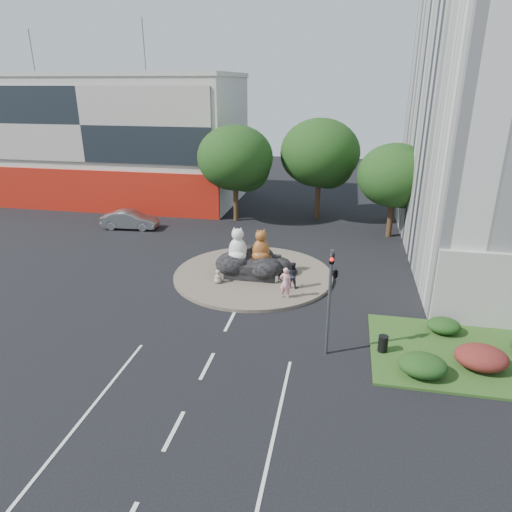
{
  "coord_description": "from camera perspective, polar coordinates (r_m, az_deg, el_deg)",
  "views": [
    {
      "loc": [
        5.34,
        -16.03,
        11.51
      ],
      "look_at": [
        0.49,
        8.42,
        2.0
      ],
      "focal_mm": 32.0,
      "sensor_mm": 36.0,
      "label": 1
    }
  ],
  "objects": [
    {
      "name": "roundabout_island",
      "position": [
        28.92,
        -0.35,
        -2.36
      ],
      "size": [
        10.0,
        10.0,
        0.2
      ],
      "primitive_type": "cylinder",
      "color": "brown",
      "rests_on": "ground"
    },
    {
      "name": "kitten_calico",
      "position": [
        27.5,
        -4.77,
        -2.49
      ],
      "size": [
        0.6,
        0.55,
        0.86
      ],
      "primitive_type": null,
      "rotation": [
        0.0,
        0.0,
        -0.22
      ],
      "color": "silver",
      "rests_on": "roundabout_island"
    },
    {
      "name": "litter_bin",
      "position": [
        21.67,
        15.58,
        -10.5
      ],
      "size": [
        0.55,
        0.55,
        0.77
      ],
      "primitive_type": "cylinder",
      "rotation": [
        0.0,
        0.0,
        -0.3
      ],
      "color": "black",
      "rests_on": "grass_verge"
    },
    {
      "name": "cat_tabby",
      "position": [
        28.17,
        0.62,
        1.43
      ],
      "size": [
        1.57,
        1.48,
        2.05
      ],
      "primitive_type": null,
      "rotation": [
        0.0,
        0.0,
        0.43
      ],
      "color": "#AC4824",
      "rests_on": "rock_plinth"
    },
    {
      "name": "ground",
      "position": [
        20.44,
        -6.13,
        -13.52
      ],
      "size": [
        120.0,
        120.0,
        0.0
      ],
      "primitive_type": "plane",
      "color": "black",
      "rests_on": "ground"
    },
    {
      "name": "street_lamp",
      "position": [
        26.11,
        27.42,
        3.04
      ],
      "size": [
        2.34,
        0.22,
        8.06
      ],
      "color": "#595B60",
      "rests_on": "ground"
    },
    {
      "name": "parked_car",
      "position": [
        39.66,
        -15.49,
        4.38
      ],
      "size": [
        4.71,
        1.99,
        1.51
      ],
      "primitive_type": "imported",
      "rotation": [
        0.0,
        0.0,
        1.66
      ],
      "color": "#96999D",
      "rests_on": "ground"
    },
    {
      "name": "shophouse_block",
      "position": [
        50.04,
        -17.19,
        13.88
      ],
      "size": [
        25.2,
        12.3,
        17.4
      ],
      "color": "#BBB9A9",
      "rests_on": "ground"
    },
    {
      "name": "traffic_light",
      "position": [
        19.68,
        9.57,
        -3.06
      ],
      "size": [
        0.44,
        1.24,
        5.0
      ],
      "color": "#595B60",
      "rests_on": "ground"
    },
    {
      "name": "hedge_back_green",
      "position": [
        24.13,
        22.42,
        -8.05
      ],
      "size": [
        1.6,
        1.28,
        0.72
      ],
      "primitive_type": "ellipsoid",
      "color": "#173511",
      "rests_on": "grass_verge"
    },
    {
      "name": "pedestrian_dark",
      "position": [
        26.73,
        4.58,
        -2.36
      ],
      "size": [
        0.89,
        0.76,
        1.58
      ],
      "primitive_type": "imported",
      "rotation": [
        0.0,
        0.0,
        2.91
      ],
      "color": "black",
      "rests_on": "roundabout_island"
    },
    {
      "name": "rock_plinth",
      "position": [
        28.7,
        -0.35,
        -1.35
      ],
      "size": [
        3.2,
        2.6,
        0.9
      ],
      "primitive_type": null,
      "color": "black",
      "rests_on": "roundabout_island"
    },
    {
      "name": "pedestrian_pink",
      "position": [
        25.4,
        3.7,
        -3.34
      ],
      "size": [
        0.67,
        0.44,
        1.81
      ],
      "primitive_type": "imported",
      "rotation": [
        0.0,
        0.0,
        3.16
      ],
      "color": "pink",
      "rests_on": "roundabout_island"
    },
    {
      "name": "hedge_near_green",
      "position": [
        20.57,
        20.12,
        -12.7
      ],
      "size": [
        2.0,
        1.6,
        0.9
      ],
      "primitive_type": "ellipsoid",
      "color": "#173511",
      "rests_on": "grass_verge"
    },
    {
      "name": "tree_mid",
      "position": [
        40.59,
        8.07,
        12.25
      ],
      "size": [
        6.84,
        6.84,
        8.76
      ],
      "color": "#382314",
      "rests_on": "ground"
    },
    {
      "name": "kitten_white",
      "position": [
        27.51,
        2.39,
        -2.49
      ],
      "size": [
        0.63,
        0.64,
        0.81
      ],
      "primitive_type": null,
      "rotation": [
        0.0,
        0.0,
        0.84
      ],
      "color": "silver",
      "rests_on": "roundabout_island"
    },
    {
      "name": "tree_left",
      "position": [
        39.7,
        -2.49,
        11.79
      ],
      "size": [
        6.46,
        6.46,
        8.27
      ],
      "color": "#382314",
      "rests_on": "ground"
    },
    {
      "name": "hedge_red",
      "position": [
        21.95,
        26.34,
        -11.3
      ],
      "size": [
        2.2,
        1.76,
        0.99
      ],
      "primitive_type": "ellipsoid",
      "color": "#4D1614",
      "rests_on": "grass_verge"
    },
    {
      "name": "grass_verge",
      "position": [
        23.18,
        26.74,
        -11.21
      ],
      "size": [
        10.0,
        6.0,
        0.12
      ],
      "primitive_type": "cube",
      "color": "#224E1A",
      "rests_on": "ground"
    },
    {
      "name": "tree_right",
      "position": [
        36.93,
        17.03,
        9.25
      ],
      "size": [
        5.7,
        5.7,
        7.3
      ],
      "color": "#382314",
      "rests_on": "ground"
    },
    {
      "name": "cat_white",
      "position": [
        28.16,
        -2.29,
        1.53
      ],
      "size": [
        1.31,
        1.14,
        2.17
      ],
      "primitive_type": null,
      "rotation": [
        0.0,
        0.0,
        0.01
      ],
      "color": "silver",
      "rests_on": "rock_plinth"
    }
  ]
}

